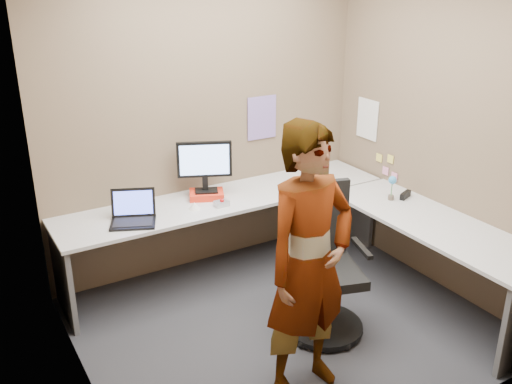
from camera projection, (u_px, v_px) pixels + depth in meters
ground at (286, 324)px, 4.45m from camera, size 3.00×3.00×0.00m
wall_back at (208, 120)px, 4.99m from camera, size 3.00×0.00×3.00m
wall_right at (442, 131)px, 4.66m from camera, size 0.00×2.70×2.70m
wall_left at (71, 202)px, 3.24m from camera, size 0.00×2.70×2.70m
desk at (306, 226)px, 4.75m from camera, size 2.98×2.58×0.73m
paper_ream at (207, 195)px, 4.94m from camera, size 0.35×0.31×0.06m
monitor at (205, 162)px, 4.84m from camera, size 0.44×0.23×0.44m
laptop at (133, 214)px, 4.47m from camera, size 0.43×0.40×0.25m
trackball_mouse at (222, 203)px, 4.77m from camera, size 0.12×0.08×0.07m
origami at (194, 206)px, 4.71m from camera, size 0.10×0.10×0.06m
stapler at (405, 195)px, 4.93m from camera, size 0.15×0.09×0.05m
flower at (392, 184)px, 4.85m from camera, size 0.07×0.07×0.22m
calendar_purple at (262, 118)px, 5.26m from camera, size 0.30×0.01×0.40m
calendar_white at (368, 119)px, 5.41m from camera, size 0.01×0.28×0.38m
sticky_note_a at (390, 159)px, 5.24m from camera, size 0.01×0.07×0.07m
sticky_note_b at (385, 171)px, 5.33m from camera, size 0.01×0.07×0.07m
sticky_note_c at (394, 177)px, 5.24m from camera, size 0.01×0.07×0.07m
sticky_note_d at (379, 158)px, 5.37m from camera, size 0.01×0.07×0.07m
office_chair at (323, 274)px, 4.26m from camera, size 0.64×0.62×1.12m
person at (309, 264)px, 3.49m from camera, size 0.71×0.51×1.80m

